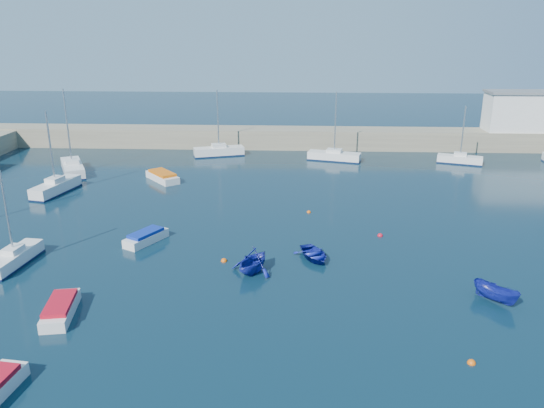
{
  "coord_description": "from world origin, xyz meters",
  "views": [
    {
      "loc": [
        -0.36,
        -26.61,
        16.07
      ],
      "look_at": [
        -2.45,
        16.27,
        1.6
      ],
      "focal_mm": 35.0,
      "sensor_mm": 36.0,
      "label": 1
    }
  ],
  "objects_px": {
    "harbor_office": "(525,112)",
    "dinghy_left": "(253,260)",
    "sailboat_7": "(460,159)",
    "motorboat_2": "(162,176)",
    "sailboat_3": "(56,187)",
    "dinghy_right": "(496,294)",
    "dinghy_center": "(314,254)",
    "sailboat_1": "(14,258)",
    "motorboat_1": "(146,237)",
    "sailboat_4": "(73,168)",
    "sailboat_5": "(219,151)",
    "sailboat_6": "(334,156)",
    "motorboat_0": "(61,309)"
  },
  "relations": [
    {
      "from": "harbor_office",
      "to": "dinghy_center",
      "type": "bearing_deg",
      "value": -127.89
    },
    {
      "from": "sailboat_4",
      "to": "sailboat_1",
      "type": "bearing_deg",
      "value": -103.86
    },
    {
      "from": "sailboat_1",
      "to": "dinghy_center",
      "type": "bearing_deg",
      "value": 11.66
    },
    {
      "from": "harbor_office",
      "to": "motorboat_2",
      "type": "bearing_deg",
      "value": -158.74
    },
    {
      "from": "sailboat_6",
      "to": "motorboat_0",
      "type": "distance_m",
      "value": 42.64
    },
    {
      "from": "sailboat_4",
      "to": "dinghy_left",
      "type": "bearing_deg",
      "value": -74.87
    },
    {
      "from": "sailboat_4",
      "to": "dinghy_right",
      "type": "distance_m",
      "value": 47.31
    },
    {
      "from": "sailboat_4",
      "to": "dinghy_center",
      "type": "height_order",
      "value": "sailboat_4"
    },
    {
      "from": "harbor_office",
      "to": "motorboat_1",
      "type": "distance_m",
      "value": 54.8
    },
    {
      "from": "dinghy_left",
      "to": "sailboat_6",
      "type": "bearing_deg",
      "value": 103.39
    },
    {
      "from": "motorboat_0",
      "to": "sailboat_1",
      "type": "bearing_deg",
      "value": 123.1
    },
    {
      "from": "sailboat_4",
      "to": "dinghy_left",
      "type": "relative_size",
      "value": 2.81
    },
    {
      "from": "sailboat_1",
      "to": "motorboat_1",
      "type": "height_order",
      "value": "sailboat_1"
    },
    {
      "from": "motorboat_1",
      "to": "dinghy_center",
      "type": "relative_size",
      "value": 1.18
    },
    {
      "from": "sailboat_4",
      "to": "sailboat_3",
      "type": "bearing_deg",
      "value": -106.86
    },
    {
      "from": "sailboat_1",
      "to": "dinghy_center",
      "type": "relative_size",
      "value": 2.07
    },
    {
      "from": "sailboat_6",
      "to": "dinghy_left",
      "type": "xyz_separation_m",
      "value": [
        -7.56,
        -32.31,
        0.32
      ]
    },
    {
      "from": "harbor_office",
      "to": "sailboat_7",
      "type": "height_order",
      "value": "harbor_office"
    },
    {
      "from": "sailboat_1",
      "to": "sailboat_5",
      "type": "bearing_deg",
      "value": 80.08
    },
    {
      "from": "sailboat_1",
      "to": "motorboat_2",
      "type": "bearing_deg",
      "value": 82.77
    },
    {
      "from": "sailboat_4",
      "to": "dinghy_center",
      "type": "bearing_deg",
      "value": -67.01
    },
    {
      "from": "sailboat_7",
      "to": "motorboat_2",
      "type": "xyz_separation_m",
      "value": [
        -34.62,
        -9.25,
        -0.07
      ]
    },
    {
      "from": "sailboat_1",
      "to": "motorboat_1",
      "type": "distance_m",
      "value": 9.32
    },
    {
      "from": "motorboat_0",
      "to": "sailboat_6",
      "type": "bearing_deg",
      "value": 54.53
    },
    {
      "from": "sailboat_3",
      "to": "dinghy_right",
      "type": "distance_m",
      "value": 41.97
    },
    {
      "from": "sailboat_1",
      "to": "motorboat_1",
      "type": "bearing_deg",
      "value": 35.15
    },
    {
      "from": "sailboat_5",
      "to": "dinghy_right",
      "type": "distance_m",
      "value": 43.69
    },
    {
      "from": "sailboat_7",
      "to": "motorboat_2",
      "type": "bearing_deg",
      "value": 123.33
    },
    {
      "from": "sailboat_5",
      "to": "dinghy_center",
      "type": "xyz_separation_m",
      "value": [
        11.5,
        -31.66,
        -0.28
      ]
    },
    {
      "from": "sailboat_7",
      "to": "dinghy_center",
      "type": "distance_m",
      "value": 34.48
    },
    {
      "from": "motorboat_1",
      "to": "motorboat_2",
      "type": "xyz_separation_m",
      "value": [
        -2.98,
        17.32,
        0.04
      ]
    },
    {
      "from": "harbor_office",
      "to": "dinghy_right",
      "type": "relative_size",
      "value": 3.35
    },
    {
      "from": "motorboat_0",
      "to": "dinghy_center",
      "type": "bearing_deg",
      "value": 19.96
    },
    {
      "from": "motorboat_0",
      "to": "dinghy_center",
      "type": "height_order",
      "value": "motorboat_0"
    },
    {
      "from": "sailboat_1",
      "to": "sailboat_7",
      "type": "bearing_deg",
      "value": 44.08
    },
    {
      "from": "harbor_office",
      "to": "dinghy_left",
      "type": "height_order",
      "value": "harbor_office"
    },
    {
      "from": "motorboat_1",
      "to": "dinghy_left",
      "type": "distance_m",
      "value": 10.06
    },
    {
      "from": "dinghy_center",
      "to": "sailboat_5",
      "type": "bearing_deg",
      "value": 87.72
    },
    {
      "from": "sailboat_4",
      "to": "motorboat_1",
      "type": "distance_m",
      "value": 24.38
    },
    {
      "from": "sailboat_7",
      "to": "dinghy_left",
      "type": "height_order",
      "value": "sailboat_7"
    },
    {
      "from": "dinghy_center",
      "to": "dinghy_right",
      "type": "xyz_separation_m",
      "value": [
        10.91,
        -5.84,
        0.23
      ]
    },
    {
      "from": "sailboat_3",
      "to": "dinghy_center",
      "type": "bearing_deg",
      "value": -17.72
    },
    {
      "from": "sailboat_1",
      "to": "sailboat_5",
      "type": "xyz_separation_m",
      "value": [
        9.66,
        33.74,
        0.08
      ]
    },
    {
      "from": "sailboat_6",
      "to": "dinghy_right",
      "type": "height_order",
      "value": "sailboat_6"
    },
    {
      "from": "dinghy_center",
      "to": "dinghy_right",
      "type": "height_order",
      "value": "dinghy_right"
    },
    {
      "from": "dinghy_center",
      "to": "sailboat_3",
      "type": "bearing_deg",
      "value": 127.81
    },
    {
      "from": "harbor_office",
      "to": "motorboat_0",
      "type": "relative_size",
      "value": 2.33
    },
    {
      "from": "sailboat_4",
      "to": "motorboat_2",
      "type": "relative_size",
      "value": 1.97
    },
    {
      "from": "motorboat_1",
      "to": "motorboat_2",
      "type": "height_order",
      "value": "motorboat_2"
    },
    {
      "from": "sailboat_3",
      "to": "sailboat_5",
      "type": "distance_m",
      "value": 22.03
    }
  ]
}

